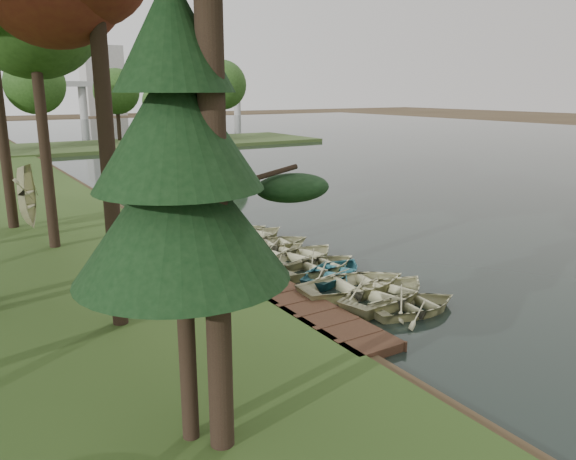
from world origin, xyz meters
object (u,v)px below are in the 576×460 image
rowboat_0 (415,303)px  rowboat_2 (355,282)px  rowboat_1 (388,290)px  stored_rowboat (32,222)px  pine_tree (178,163)px  boardwalk (240,272)px

rowboat_0 → rowboat_2: rowboat_2 is taller
rowboat_0 → rowboat_2: size_ratio=0.78×
rowboat_0 → rowboat_1: bearing=12.7°
stored_rowboat → pine_tree: pine_tree is taller
pine_tree → rowboat_2: bearing=31.8°
rowboat_0 → pine_tree: size_ratio=0.37×
rowboat_1 → pine_tree: pine_tree is taller
rowboat_1 → rowboat_2: 1.24m
boardwalk → rowboat_1: size_ratio=4.13×
rowboat_2 → rowboat_1: bearing=-154.9°
rowboat_0 → pine_tree: pine_tree is taller
rowboat_1 → rowboat_2: bearing=4.6°
stored_rowboat → pine_tree: bearing=-153.0°
rowboat_2 → pine_tree: 10.65m
pine_tree → rowboat_0: bearing=17.2°
rowboat_0 → stored_rowboat: 18.92m
rowboat_2 → boardwalk: bearing=36.5°
boardwalk → rowboat_2: (2.33, -3.91, 0.31)m
rowboat_0 → boardwalk: bearing=30.3°
boardwalk → stored_rowboat: 12.09m
boardwalk → stored_rowboat: size_ratio=5.23×
rowboat_0 → stored_rowboat: stored_rowboat is taller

